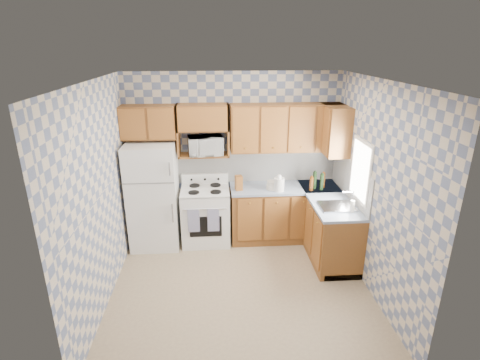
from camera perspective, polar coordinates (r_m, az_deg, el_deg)
name	(u,v)px	position (r m, az deg, el deg)	size (l,w,h in m)	color
floor	(240,285)	(5.28, 0.06, -15.75)	(3.40, 3.40, 0.00)	#866F56
back_wall	(233,157)	(6.13, -1.05, 3.60)	(3.40, 0.02, 2.70)	slate
right_wall	(374,190)	(5.03, 19.77, -1.39)	(0.02, 3.20, 2.70)	slate
backsplash_back	(257,165)	(6.19, 2.66, 2.32)	(2.60, 0.01, 0.56)	white
backsplash_right	(350,179)	(5.77, 16.44, 0.11)	(0.01, 1.60, 0.56)	white
refrigerator	(154,196)	(6.03, -13.02, -2.34)	(0.75, 0.70, 1.68)	white
stove_body	(206,216)	(6.14, -5.23, -5.46)	(0.76, 0.65, 0.90)	white
cooktop	(205,190)	(5.96, -5.37, -1.51)	(0.76, 0.65, 0.03)	silver
backguard	(205,178)	(6.18, -5.36, 0.25)	(0.76, 0.08, 0.17)	white
dish_towel_left	(194,221)	(5.80, -7.07, -6.16)	(0.18, 0.03, 0.38)	navy
dish_towel_right	(213,220)	(5.79, -4.08, -6.09)	(0.18, 0.03, 0.38)	navy
base_cabinets_back	(284,213)	(6.27, 6.74, -5.05)	(1.75, 0.60, 0.88)	brown
base_cabinets_right	(327,226)	(5.97, 13.09, -6.82)	(0.60, 1.60, 0.88)	brown
countertop_back	(285,188)	(6.08, 6.92, -1.15)	(1.77, 0.63, 0.04)	slate
countertop_right	(329,198)	(5.78, 13.40, -2.75)	(0.63, 1.60, 0.04)	slate
upper_cabinets_back	(286,128)	(5.94, 7.05, 7.91)	(1.75, 0.33, 0.74)	brown
upper_cabinets_fridge	(148,122)	(5.89, -13.77, 8.57)	(0.82, 0.33, 0.50)	brown
upper_cabinets_right	(334,130)	(5.95, 14.18, 7.46)	(0.33, 0.70, 0.74)	brown
microwave_shelf	(204,155)	(5.94, -5.51, 3.82)	(0.80, 0.33, 0.03)	brown
microwave	(205,146)	(5.87, -5.32, 5.25)	(0.52, 0.35, 0.29)	white
sink	(337,206)	(5.47, 14.53, -3.93)	(0.48, 0.40, 0.03)	#B7B7BC
window	(361,171)	(5.38, 17.90, 1.34)	(0.02, 0.66, 0.86)	silver
bottle_0	(315,180)	(6.02, 11.29, -0.03)	(0.06, 0.06, 0.27)	black
bottle_1	(322,182)	(6.00, 12.35, -0.29)	(0.06, 0.06, 0.26)	black
bottle_2	(323,180)	(6.10, 12.54, -0.03)	(0.06, 0.06, 0.24)	#4E270B
bottle_3	(311,184)	(5.94, 10.82, -0.57)	(0.06, 0.06, 0.22)	#4E270B
knife_block	(239,183)	(5.85, -0.20, -0.44)	(0.11, 0.11, 0.23)	brown
electric_kettle	(279,184)	(5.85, 5.94, -0.68)	(0.17, 0.17, 0.21)	white
food_containers	(273,185)	(5.92, 5.00, -0.77)	(0.20, 0.20, 0.13)	beige
soap_bottle	(352,206)	(5.32, 16.73, -3.87)	(0.06, 0.06, 0.17)	beige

